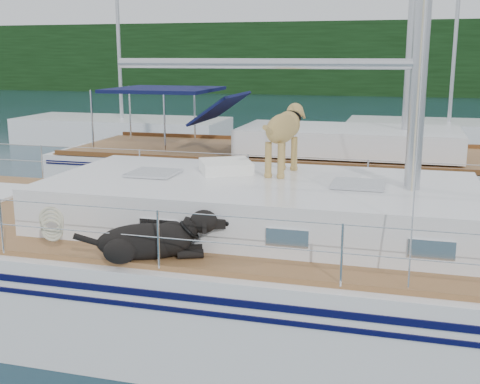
% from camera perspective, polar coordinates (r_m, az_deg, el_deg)
% --- Properties ---
extents(ground, '(120.00, 120.00, 0.00)m').
position_cam_1_polar(ground, '(8.14, -3.84, -11.14)').
color(ground, black).
rests_on(ground, ground).
extents(tree_line, '(90.00, 3.00, 6.00)m').
position_cam_1_polar(tree_line, '(52.07, 12.99, 12.22)').
color(tree_line, black).
rests_on(tree_line, ground).
extents(shore_bank, '(92.00, 1.00, 1.20)m').
position_cam_1_polar(shore_bank, '(53.34, 12.92, 9.65)').
color(shore_bank, '#595147').
rests_on(shore_bank, ground).
extents(main_sailboat, '(12.00, 3.91, 14.01)m').
position_cam_1_polar(main_sailboat, '(7.86, -3.26, -6.72)').
color(main_sailboat, white).
rests_on(main_sailboat, ground).
extents(neighbor_sailboat, '(11.00, 3.50, 13.30)m').
position_cam_1_polar(neighbor_sailboat, '(13.96, 5.68, 1.73)').
color(neighbor_sailboat, white).
rests_on(neighbor_sailboat, ground).
extents(bg_boat_west, '(8.00, 3.00, 11.65)m').
position_cam_1_polar(bg_boat_west, '(23.66, -11.07, 5.69)').
color(bg_boat_west, white).
rests_on(bg_boat_west, ground).
extents(bg_boat_center, '(7.20, 3.00, 11.65)m').
position_cam_1_polar(bg_boat_center, '(23.24, 19.11, 5.11)').
color(bg_boat_center, white).
rests_on(bg_boat_center, ground).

